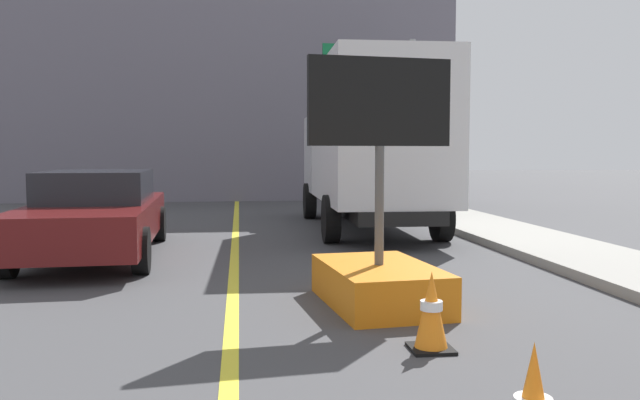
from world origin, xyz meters
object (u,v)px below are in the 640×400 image
arrow_board_trailer (379,262)px  pickup_car (96,213)px  highway_guide_sign (387,93)px  traffic_cone_mid_lane (431,312)px  box_truck (369,144)px

arrow_board_trailer → pickup_car: arrow_board_trailer is taller
arrow_board_trailer → highway_guide_sign: bearing=76.6°
arrow_board_trailer → pickup_car: bearing=134.5°
highway_guide_sign → traffic_cone_mid_lane: 13.96m
traffic_cone_mid_lane → highway_guide_sign: bearing=78.5°
pickup_car → traffic_cone_mid_lane: bearing=-54.7°
traffic_cone_mid_lane → box_truck: bearing=82.0°
highway_guide_sign → traffic_cone_mid_lane: size_ratio=7.36×
pickup_car → highway_guide_sign: size_ratio=1.04×
box_truck → pickup_car: box_truck is taller
arrow_board_trailer → pickup_car: 5.46m
arrow_board_trailer → pickup_car: (-3.83, 3.89, 0.22)m
box_truck → highway_guide_sign: 5.44m
pickup_car → highway_guide_sign: highway_guide_sign is taller
box_truck → highway_guide_sign: size_ratio=1.42×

